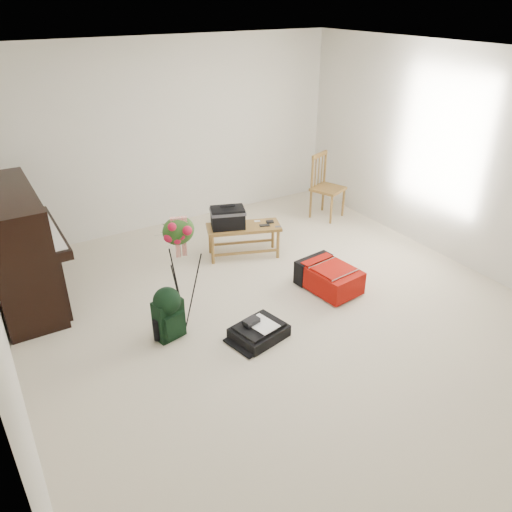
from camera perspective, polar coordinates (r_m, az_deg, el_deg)
floor at (r=5.26m, az=2.67°, el=-6.44°), size 5.00×5.50×0.01m
ceiling at (r=4.36m, az=3.45°, el=21.76°), size 5.00×5.50×0.01m
wall_back at (r=7.00m, az=-9.95°, el=13.39°), size 5.00×0.04×2.50m
wall_right at (r=6.34m, az=22.46°, el=10.18°), size 0.04×5.50×2.50m
piano at (r=5.70m, az=-25.49°, el=0.53°), size 0.71×1.50×1.25m
bench at (r=6.07m, az=-2.53°, el=3.91°), size 0.98×0.65×0.70m
dining_chair at (r=7.38m, az=8.08°, el=7.84°), size 0.52×0.52×0.94m
red_suitcase at (r=5.65m, az=8.05°, el=-2.20°), size 0.52×0.72×0.29m
black_duffel at (r=4.86m, az=0.33°, el=-8.56°), size 0.56×0.49×0.21m
green_backpack at (r=4.81m, az=-10.01°, el=-6.20°), size 0.30×0.28×0.54m
flower_stand at (r=4.77m, az=-8.46°, el=-2.12°), size 0.49×0.49×1.23m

